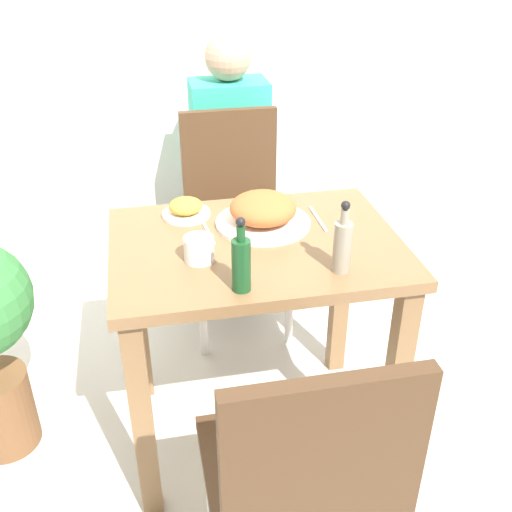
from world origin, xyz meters
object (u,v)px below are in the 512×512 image
object	(u,v)px
chair_near	(304,481)
sauce_bottle	(342,244)
drink_cup	(199,249)
food_plate	(263,211)
side_plate	(186,209)
chair_far	(235,210)
condiment_bottle	(241,262)
person_figure	(230,165)

from	to	relation	value
chair_near	sauce_bottle	world-z (taller)	sauce_bottle
drink_cup	chair_near	bearing A→B (deg)	-76.19
food_plate	side_plate	size ratio (longest dim) A/B	1.92
sauce_bottle	chair_far	bearing A→B (deg)	98.80
food_plate	sauce_bottle	size ratio (longest dim) A/B	1.42
chair_near	condiment_bottle	bearing A→B (deg)	-82.26
chair_near	side_plate	world-z (taller)	chair_near
chair_far	person_figure	bearing A→B (deg)	83.21
side_plate	condiment_bottle	xyz separation A→B (m)	(0.10, -0.46, 0.06)
food_plate	sauce_bottle	xyz separation A→B (m)	(0.15, -0.31, 0.04)
drink_cup	sauce_bottle	distance (m)	0.40
drink_cup	food_plate	bearing A→B (deg)	38.99
chair_near	chair_far	world-z (taller)	same
chair_near	chair_far	xyz separation A→B (m)	(0.08, 1.38, 0.00)
chair_far	side_plate	size ratio (longest dim) A/B	5.94
food_plate	side_plate	distance (m)	0.25
sauce_bottle	person_figure	distance (m)	1.30
sauce_bottle	person_figure	world-z (taller)	person_figure
sauce_bottle	condiment_bottle	world-z (taller)	same
food_plate	drink_cup	size ratio (longest dim) A/B	3.50
drink_cup	chair_far	bearing A→B (deg)	73.61
chair_near	drink_cup	bearing A→B (deg)	-76.19
chair_near	side_plate	size ratio (longest dim) A/B	5.94
chair_near	chair_far	bearing A→B (deg)	-93.37
condiment_bottle	person_figure	world-z (taller)	person_figure
drink_cup	sauce_bottle	world-z (taller)	sauce_bottle
side_plate	food_plate	bearing A→B (deg)	-25.47
chair_far	drink_cup	size ratio (longest dim) A/B	10.84
food_plate	side_plate	bearing A→B (deg)	154.53
chair_far	side_plate	world-z (taller)	chair_far
food_plate	person_figure	size ratio (longest dim) A/B	0.25
sauce_bottle	condiment_bottle	distance (m)	0.28
chair_near	sauce_bottle	xyz separation A→B (m)	(0.22, 0.47, 0.32)
chair_far	condiment_bottle	size ratio (longest dim) A/B	4.40
chair_far	food_plate	size ratio (longest dim) A/B	3.10
chair_far	food_plate	bearing A→B (deg)	-90.79
drink_cup	person_figure	xyz separation A→B (m)	(0.27, 1.14, -0.22)
chair_near	drink_cup	world-z (taller)	chair_near
food_plate	chair_far	bearing A→B (deg)	89.21
side_plate	chair_near	bearing A→B (deg)	-80.04
food_plate	condiment_bottle	distance (m)	0.37
food_plate	sauce_bottle	bearing A→B (deg)	-64.33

